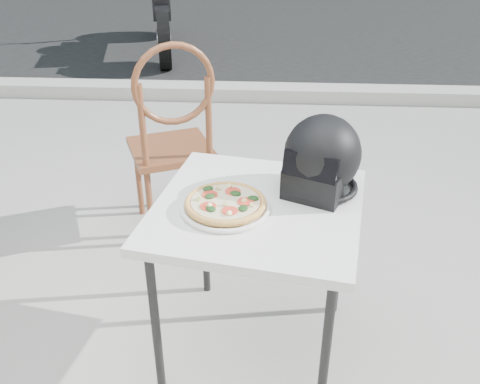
# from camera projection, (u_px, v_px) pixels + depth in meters

# --- Properties ---
(ground) EXTENTS (80.00, 80.00, 0.00)m
(ground) POSITION_uv_depth(u_px,v_px,m) (158.00, 315.00, 2.50)
(ground) COLOR #9A9892
(ground) RESTS_ON ground
(street_asphalt) EXTENTS (30.00, 8.00, 0.00)m
(street_asphalt) POSITION_uv_depth(u_px,v_px,m) (241.00, 13.00, 8.57)
(street_asphalt) COLOR black
(street_asphalt) RESTS_ON ground
(curb) EXTENTS (30.00, 0.25, 0.12)m
(curb) POSITION_uv_depth(u_px,v_px,m) (218.00, 91.00, 5.07)
(curb) COLOR #ACA9A1
(curb) RESTS_ON ground
(cafe_table_main) EXTENTS (0.88, 0.88, 0.72)m
(cafe_table_main) POSITION_uv_depth(u_px,v_px,m) (257.00, 220.00, 2.01)
(cafe_table_main) COLOR silver
(cafe_table_main) RESTS_ON ground
(plate) EXTENTS (0.43, 0.43, 0.02)m
(plate) POSITION_uv_depth(u_px,v_px,m) (225.00, 208.00, 1.94)
(plate) COLOR white
(plate) RESTS_ON cafe_table_main
(pizza) EXTENTS (0.36, 0.36, 0.04)m
(pizza) POSITION_uv_depth(u_px,v_px,m) (225.00, 203.00, 1.93)
(pizza) COLOR #DEA451
(pizza) RESTS_ON plate
(helmet) EXTENTS (0.39, 0.40, 0.30)m
(helmet) POSITION_uv_depth(u_px,v_px,m) (321.00, 159.00, 2.01)
(helmet) COLOR black
(helmet) RESTS_ON cafe_table_main
(cafe_chair_main) EXTENTS (0.56, 0.56, 1.12)m
(cafe_chair_main) POSITION_uv_depth(u_px,v_px,m) (173.00, 131.00, 2.82)
(cafe_chair_main) COLOR brown
(cafe_chair_main) RESTS_ON ground
(motorcycle) EXTENTS (0.67, 2.12, 1.07)m
(motorcycle) POSITION_uv_depth(u_px,v_px,m) (161.00, 11.00, 6.33)
(motorcycle) COLOR black
(motorcycle) RESTS_ON street_asphalt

